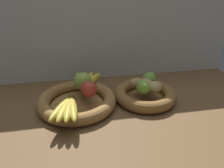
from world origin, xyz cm
name	(u,v)px	position (x,y,z in cm)	size (l,w,h in cm)	color
ground_plane	(116,106)	(0.00, 0.00, -1.50)	(140.00, 90.00, 3.00)	brown
back_wall	(105,27)	(0.00, 30.00, 27.50)	(140.00, 3.00, 55.00)	silver
fruit_bowl_left	(77,101)	(-16.77, 0.56, 2.44)	(33.57, 33.57, 5.23)	olive
fruit_bowl_right	(145,95)	(13.75, 0.56, 2.45)	(27.55, 27.55, 5.23)	brown
apple_green_back	(83,81)	(-13.62, 5.58, 9.19)	(7.93, 7.93, 7.93)	#8CAD3D
apple_red_right	(89,89)	(-11.61, -1.25, 8.67)	(6.89, 6.89, 6.89)	#B73828
banana_bunch_front	(67,108)	(-20.50, -11.51, 6.82)	(11.37, 18.32, 3.19)	gold
banana_bunch_back	(86,80)	(-12.01, 11.79, 6.79)	(13.97, 18.40, 3.12)	yellow
potato_small	(155,87)	(16.65, -2.34, 7.64)	(6.40, 5.90, 4.84)	tan
potato_back	(147,81)	(15.57, 4.55, 7.33)	(8.25, 4.56, 4.21)	tan
potato_large	(146,84)	(13.75, 0.56, 7.78)	(6.42, 5.57, 5.12)	tan
potato_oblong	(137,83)	(10.49, 3.10, 7.51)	(7.21, 5.04, 4.56)	#A38451
lime_near	(143,87)	(11.41, -2.95, 8.26)	(6.07, 6.07, 6.07)	#7AAD3D
lime_far	(149,79)	(16.49, 4.08, 8.43)	(6.41, 6.41, 6.41)	#6B9E33
chili_pepper	(147,88)	(14.13, -0.40, 6.29)	(2.12, 2.12, 10.58)	red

